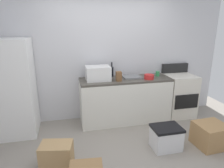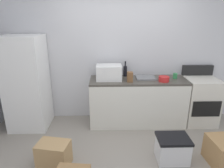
{
  "view_description": "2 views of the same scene",
  "coord_description": "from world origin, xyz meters",
  "px_view_note": "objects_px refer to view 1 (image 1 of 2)",
  "views": [
    {
      "loc": [
        -0.83,
        -2.52,
        1.94
      ],
      "look_at": [
        -0.04,
        0.89,
        0.9
      ],
      "focal_mm": 32.51,
      "sensor_mm": 36.0,
      "label": 1
    },
    {
      "loc": [
        -0.28,
        -2.34,
        2.01
      ],
      "look_at": [
        -0.2,
        0.76,
        0.96
      ],
      "focal_mm": 32.0,
      "sensor_mm": 36.0,
      "label": 2
    }
  ],
  "objects_px": {
    "knife_block": "(119,76)",
    "cardboard_box_large": "(57,156)",
    "refrigerator": "(14,89)",
    "storage_bin": "(166,137)",
    "wine_bottle": "(112,71)",
    "mixing_bowl": "(149,77)",
    "microwave": "(98,73)",
    "cardboard_box_small": "(210,135)",
    "coffee_mug": "(157,74)",
    "stove_oven": "(179,95)"
  },
  "relations": [
    {
      "from": "refrigerator",
      "to": "coffee_mug",
      "type": "height_order",
      "value": "refrigerator"
    },
    {
      "from": "stove_oven",
      "to": "microwave",
      "type": "bearing_deg",
      "value": 179.85
    },
    {
      "from": "cardboard_box_small",
      "to": "coffee_mug",
      "type": "bearing_deg",
      "value": 107.66
    },
    {
      "from": "stove_oven",
      "to": "storage_bin",
      "type": "distance_m",
      "value": 1.44
    },
    {
      "from": "refrigerator",
      "to": "microwave",
      "type": "bearing_deg",
      "value": 2.28
    },
    {
      "from": "stove_oven",
      "to": "coffee_mug",
      "type": "relative_size",
      "value": 11.0
    },
    {
      "from": "storage_bin",
      "to": "mixing_bowl",
      "type": "bearing_deg",
      "value": 85.05
    },
    {
      "from": "mixing_bowl",
      "to": "cardboard_box_large",
      "type": "relative_size",
      "value": 0.44
    },
    {
      "from": "coffee_mug",
      "to": "storage_bin",
      "type": "height_order",
      "value": "coffee_mug"
    },
    {
      "from": "wine_bottle",
      "to": "mixing_bowl",
      "type": "distance_m",
      "value": 0.76
    },
    {
      "from": "microwave",
      "to": "cardboard_box_large",
      "type": "xyz_separation_m",
      "value": [
        -0.79,
        -1.2,
        -0.85
      ]
    },
    {
      "from": "wine_bottle",
      "to": "storage_bin",
      "type": "bearing_deg",
      "value": -66.34
    },
    {
      "from": "refrigerator",
      "to": "cardboard_box_large",
      "type": "xyz_separation_m",
      "value": [
        0.71,
        -1.14,
        -0.67
      ]
    },
    {
      "from": "microwave",
      "to": "cardboard_box_large",
      "type": "height_order",
      "value": "microwave"
    },
    {
      "from": "wine_bottle",
      "to": "cardboard_box_large",
      "type": "distance_m",
      "value": 1.98
    },
    {
      "from": "stove_oven",
      "to": "microwave",
      "type": "relative_size",
      "value": 2.39
    },
    {
      "from": "mixing_bowl",
      "to": "cardboard_box_large",
      "type": "distance_m",
      "value": 2.21
    },
    {
      "from": "knife_block",
      "to": "cardboard_box_large",
      "type": "relative_size",
      "value": 0.41
    },
    {
      "from": "microwave",
      "to": "cardboard_box_large",
      "type": "bearing_deg",
      "value": -123.31
    },
    {
      "from": "refrigerator",
      "to": "cardboard_box_small",
      "type": "relative_size",
      "value": 3.58
    },
    {
      "from": "stove_oven",
      "to": "storage_bin",
      "type": "bearing_deg",
      "value": -127.41
    },
    {
      "from": "microwave",
      "to": "wine_bottle",
      "type": "distance_m",
      "value": 0.38
    },
    {
      "from": "refrigerator",
      "to": "mixing_bowl",
      "type": "xyz_separation_m",
      "value": [
        2.49,
        -0.08,
        0.09
      ]
    },
    {
      "from": "knife_block",
      "to": "storage_bin",
      "type": "height_order",
      "value": "knife_block"
    },
    {
      "from": "knife_block",
      "to": "coffee_mug",
      "type": "bearing_deg",
      "value": 11.6
    },
    {
      "from": "cardboard_box_large",
      "to": "storage_bin",
      "type": "xyz_separation_m",
      "value": [
        1.7,
        0.07,
        0.01
      ]
    },
    {
      "from": "cardboard_box_large",
      "to": "microwave",
      "type": "bearing_deg",
      "value": 56.69
    },
    {
      "from": "knife_block",
      "to": "mixing_bowl",
      "type": "distance_m",
      "value": 0.62
    },
    {
      "from": "knife_block",
      "to": "microwave",
      "type": "bearing_deg",
      "value": 158.16
    },
    {
      "from": "cardboard_box_small",
      "to": "wine_bottle",
      "type": "bearing_deg",
      "value": 132.91
    },
    {
      "from": "mixing_bowl",
      "to": "cardboard_box_small",
      "type": "distance_m",
      "value": 1.48
    },
    {
      "from": "knife_block",
      "to": "storage_bin",
      "type": "relative_size",
      "value": 0.39
    },
    {
      "from": "refrigerator",
      "to": "coffee_mug",
      "type": "relative_size",
      "value": 17.14
    },
    {
      "from": "stove_oven",
      "to": "coffee_mug",
      "type": "bearing_deg",
      "value": 176.01
    },
    {
      "from": "stove_oven",
      "to": "storage_bin",
      "type": "relative_size",
      "value": 2.39
    },
    {
      "from": "coffee_mug",
      "to": "knife_block",
      "type": "distance_m",
      "value": 0.9
    },
    {
      "from": "storage_bin",
      "to": "coffee_mug",
      "type": "bearing_deg",
      "value": 73.44
    },
    {
      "from": "wine_bottle",
      "to": "cardboard_box_small",
      "type": "bearing_deg",
      "value": -47.09
    },
    {
      "from": "knife_block",
      "to": "cardboard_box_large",
      "type": "distance_m",
      "value": 1.77
    },
    {
      "from": "cardboard_box_large",
      "to": "wine_bottle",
      "type": "bearing_deg",
      "value": 51.79
    },
    {
      "from": "refrigerator",
      "to": "cardboard_box_large",
      "type": "distance_m",
      "value": 1.51
    },
    {
      "from": "wine_bottle",
      "to": "cardboard_box_large",
      "type": "bearing_deg",
      "value": -128.21
    },
    {
      "from": "wine_bottle",
      "to": "cardboard_box_small",
      "type": "height_order",
      "value": "wine_bottle"
    },
    {
      "from": "coffee_mug",
      "to": "cardboard_box_small",
      "type": "relative_size",
      "value": 0.21
    },
    {
      "from": "cardboard_box_large",
      "to": "refrigerator",
      "type": "bearing_deg",
      "value": 121.93
    },
    {
      "from": "refrigerator",
      "to": "storage_bin",
      "type": "bearing_deg",
      "value": -23.96
    },
    {
      "from": "wine_bottle",
      "to": "knife_block",
      "type": "height_order",
      "value": "wine_bottle"
    },
    {
      "from": "mixing_bowl",
      "to": "microwave",
      "type": "bearing_deg",
      "value": 171.82
    },
    {
      "from": "stove_oven",
      "to": "cardboard_box_large",
      "type": "height_order",
      "value": "stove_oven"
    },
    {
      "from": "wine_bottle",
      "to": "mixing_bowl",
      "type": "bearing_deg",
      "value": -27.46
    }
  ]
}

